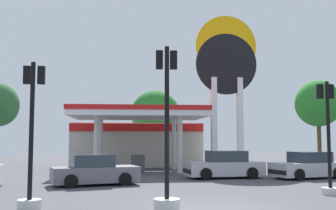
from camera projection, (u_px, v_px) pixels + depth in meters
name	position (u px, v px, depth m)	size (l,w,h in m)	color
ground_plane	(214.00, 210.00, 12.18)	(90.00, 90.00, 0.00)	#47474C
gas_station	(137.00, 141.00, 32.57)	(10.25, 12.79, 4.25)	beige
station_pole_sign	(226.00, 71.00, 30.12)	(4.62, 0.56, 11.51)	white
car_0	(224.00, 166.00, 22.35)	(4.43, 2.32, 1.52)	black
car_1	(308.00, 166.00, 22.14)	(4.40, 2.73, 1.47)	black
car_3	(95.00, 171.00, 18.92)	(4.31, 2.76, 1.43)	black
traffic_signal_0	(31.00, 156.00, 12.36)	(0.71, 0.71, 4.57)	silver
traffic_signal_1	(328.00, 149.00, 15.81)	(0.69, 0.70, 4.46)	silver
traffic_signal_2	(167.00, 161.00, 12.00)	(0.79, 0.79, 4.99)	silver
tree_1	(155.00, 113.00, 38.65)	(4.66, 4.66, 6.86)	brown
tree_2	(318.00, 104.00, 39.07)	(4.43, 4.43, 7.90)	brown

